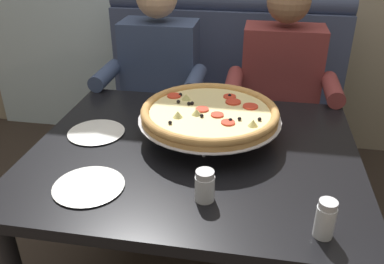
# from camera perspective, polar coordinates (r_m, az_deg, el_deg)

# --- Properties ---
(booth_bench) EXTENTS (1.44, 0.78, 1.13)m
(booth_bench) POSITION_cam_1_polar(r_m,az_deg,el_deg) (2.49, 4.00, 1.71)
(booth_bench) COLOR #424C6B
(booth_bench) RESTS_ON ground_plane
(dining_table) EXTENTS (1.18, 0.99, 0.75)m
(dining_table) POSITION_cam_1_polar(r_m,az_deg,el_deg) (1.52, 0.27, -5.26)
(dining_table) COLOR black
(dining_table) RESTS_ON ground_plane
(diner_left) EXTENTS (0.54, 0.64, 1.27)m
(diner_left) POSITION_cam_1_polar(r_m,az_deg,el_deg) (2.17, -5.10, 6.67)
(diner_left) COLOR #2D3342
(diner_left) RESTS_ON ground_plane
(diner_right) EXTENTS (0.54, 0.64, 1.27)m
(diner_right) POSITION_cam_1_polar(r_m,az_deg,el_deg) (2.11, 12.28, 5.44)
(diner_right) COLOR #2D3342
(diner_right) RESTS_ON ground_plane
(pizza) EXTENTS (0.53, 0.53, 0.14)m
(pizza) POSITION_cam_1_polar(r_m,az_deg,el_deg) (1.51, 2.50, 2.67)
(pizza) COLOR silver
(pizza) RESTS_ON dining_table
(shaker_pepper_flakes) EXTENTS (0.06, 0.06, 0.10)m
(shaker_pepper_flakes) POSITION_cam_1_polar(r_m,az_deg,el_deg) (1.21, 1.80, -7.83)
(shaker_pepper_flakes) COLOR white
(shaker_pepper_flakes) RESTS_ON dining_table
(shaker_oregano) EXTENTS (0.05, 0.05, 0.11)m
(shaker_oregano) POSITION_cam_1_polar(r_m,az_deg,el_deg) (1.13, 18.20, -11.86)
(shaker_oregano) COLOR white
(shaker_oregano) RESTS_ON dining_table
(plate_near_left) EXTENTS (0.22, 0.22, 0.02)m
(plate_near_left) POSITION_cam_1_polar(r_m,az_deg,el_deg) (1.31, -14.37, -7.17)
(plate_near_left) COLOR white
(plate_near_left) RESTS_ON dining_table
(plate_near_right) EXTENTS (0.22, 0.22, 0.02)m
(plate_near_right) POSITION_cam_1_polar(r_m,az_deg,el_deg) (1.62, -13.35, 0.15)
(plate_near_right) COLOR white
(plate_near_right) RESTS_ON dining_table
(patio_chair) EXTENTS (0.42, 0.42, 0.86)m
(patio_chair) POSITION_cam_1_polar(r_m,az_deg,el_deg) (4.00, -11.15, 13.43)
(patio_chair) COLOR black
(patio_chair) RESTS_ON ground_plane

